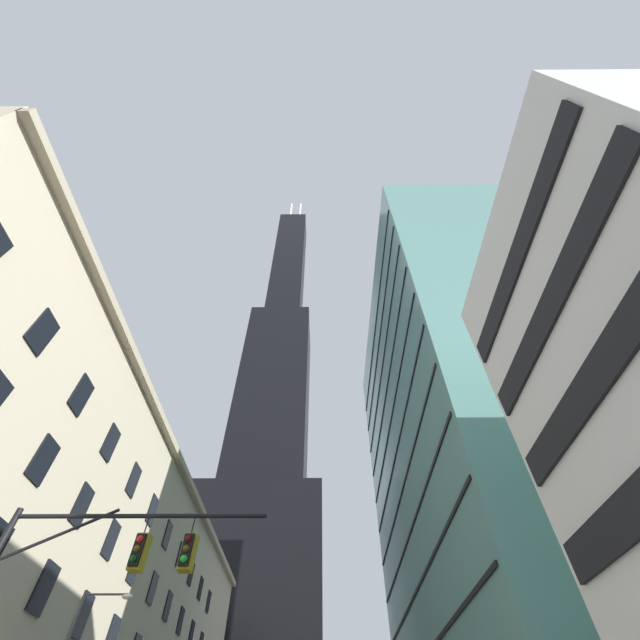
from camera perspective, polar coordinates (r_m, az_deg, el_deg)
The scene contains 4 objects.
station_building at distance 45.07m, azimuth -34.02°, elevation -30.47°, with size 16.03×67.52×23.03m.
dark_skyscraper at distance 118.57m, azimuth -7.19°, elevation -16.53°, with size 29.49×29.49×225.14m.
glass_office_midrise at distance 47.19m, azimuth 20.19°, elevation -16.95°, with size 15.39×37.95×50.25m.
traffic_signal_mast at distance 15.54m, azimuth -30.45°, elevation -29.81°, with size 8.45×0.63×7.49m.
Camera 1 is at (3.28, -10.34, 1.58)m, focal length 22.21 mm.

